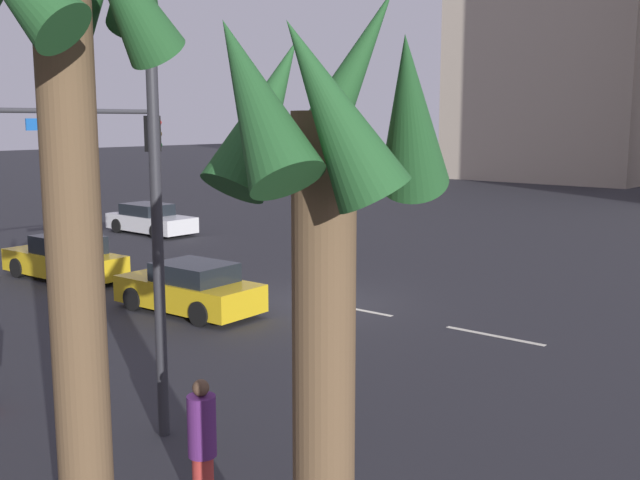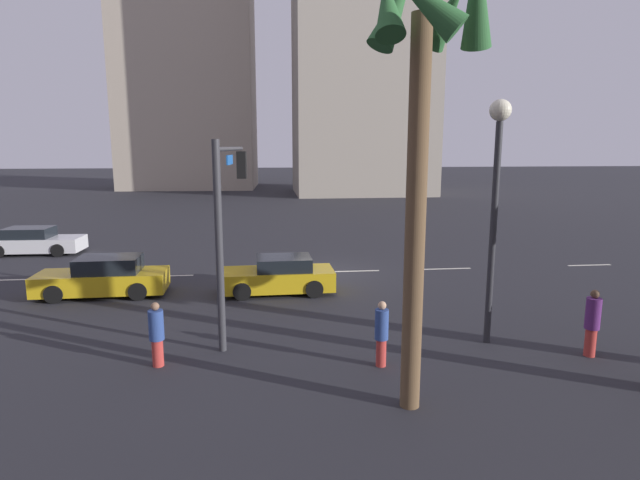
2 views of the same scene
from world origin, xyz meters
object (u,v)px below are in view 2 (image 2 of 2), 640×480
at_px(pedestrian_2, 592,322).
at_px(car_1, 34,242).
at_px(car_0, 279,276).
at_px(pedestrian_0, 382,332).
at_px(pedestrian_1, 157,333).
at_px(car_2, 104,278).
at_px(streetlamp, 496,177).
at_px(building_1, 362,54).
at_px(traffic_signal, 229,200).
at_px(palm_tree_2, 423,83).
at_px(building_2, 187,52).

bearing_deg(pedestrian_2, car_1, -37.19).
bearing_deg(pedestrian_2, car_0, -40.72).
bearing_deg(pedestrian_0, car_1, -46.45).
relative_size(pedestrian_0, pedestrian_1, 1.02).
distance_m(car_2, streetlamp, 13.82).
xyz_separation_m(pedestrian_1, building_1, (-13.69, -46.59, 14.46)).
relative_size(traffic_signal, pedestrian_2, 3.21).
bearing_deg(car_1, palm_tree_2, 130.38).
bearing_deg(traffic_signal, building_1, -105.39).
bearing_deg(car_2, car_0, 177.01).
xyz_separation_m(traffic_signal, pedestrian_1, (1.66, 2.87, -2.96)).
height_order(car_0, pedestrian_2, pedestrian_2).
relative_size(car_1, pedestrian_1, 2.79).
relative_size(pedestrian_2, building_2, 0.05).
distance_m(streetlamp, pedestrian_0, 5.06).
distance_m(car_1, palm_tree_2, 23.25).
bearing_deg(traffic_signal, pedestrian_2, 159.85).
bearing_deg(car_0, car_2, -2.99).
height_order(pedestrian_0, building_1, building_1).
bearing_deg(pedestrian_1, car_1, -58.54).
distance_m(car_2, palm_tree_2, 14.00).
bearing_deg(palm_tree_2, streetlamp, -133.04).
xyz_separation_m(pedestrian_0, building_1, (-8.22, -47.16, 14.44)).
relative_size(streetlamp, building_2, 0.19).
xyz_separation_m(streetlamp, pedestrian_1, (8.73, 0.66, -3.69)).
relative_size(car_1, streetlamp, 0.70).
distance_m(car_2, pedestrian_1, 7.25).
bearing_deg(car_1, car_0, 145.30).
xyz_separation_m(car_2, streetlamp, (-11.90, 5.87, 3.89)).
xyz_separation_m(car_2, pedestrian_2, (-14.14, 7.07, 0.27)).
relative_size(car_1, building_2, 0.13).
bearing_deg(building_1, car_1, 54.59).
bearing_deg(streetlamp, building_2, -74.69).
relative_size(car_0, building_1, 0.14).
bearing_deg(pedestrian_1, pedestrian_0, 173.97).
height_order(traffic_signal, streetlamp, streetlamp).
bearing_deg(pedestrian_1, pedestrian_2, 177.16).
relative_size(streetlamp, pedestrian_2, 3.69).
relative_size(car_2, palm_tree_2, 0.51).
xyz_separation_m(building_1, building_2, (20.40, -10.52, 1.63)).
bearing_deg(pedestrian_0, building_2, -78.07).
bearing_deg(car_0, pedestrian_0, 108.95).
distance_m(streetlamp, palm_tree_2, 4.89).
relative_size(pedestrian_0, pedestrian_2, 0.94).
xyz_separation_m(pedestrian_2, palm_tree_2, (5.29, 2.06, 5.59)).
xyz_separation_m(car_0, pedestrian_2, (-7.83, 6.74, 0.29)).
relative_size(car_2, building_2, 0.13).
bearing_deg(pedestrian_2, streetlamp, -28.21).
height_order(pedestrian_1, pedestrian_2, pedestrian_2).
bearing_deg(car_0, pedestrian_2, 139.28).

